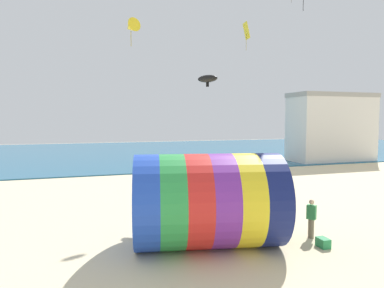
% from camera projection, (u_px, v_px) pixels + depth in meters
% --- Properties ---
extents(ground_plane, '(120.00, 120.00, 0.00)m').
position_uv_depth(ground_plane, '(200.00, 247.00, 13.27)').
color(ground_plane, beige).
extents(sea, '(120.00, 40.00, 0.10)m').
position_uv_depth(sea, '(115.00, 152.00, 49.44)').
color(sea, '#236084').
rests_on(sea, ground).
extents(giant_inflatable_tube, '(6.18, 4.62, 3.63)m').
position_uv_depth(giant_inflatable_tube, '(208.00, 200.00, 13.23)').
color(giant_inflatable_tube, blue).
rests_on(giant_inflatable_tube, ground).
extents(kite_handler, '(0.39, 0.42, 1.63)m').
position_uv_depth(kite_handler, '(311.00, 218.00, 14.24)').
color(kite_handler, '#726651').
rests_on(kite_handler, ground).
extents(kite_yellow_diamond, '(0.47, 1.07, 2.54)m').
position_uv_depth(kite_yellow_diamond, '(246.00, 31.00, 31.61)').
color(kite_yellow_diamond, yellow).
extents(kite_black_parafoil, '(1.20, 1.40, 0.70)m').
position_uv_depth(kite_black_parafoil, '(208.00, 79.00, 19.60)').
color(kite_black_parafoil, black).
extents(kite_yellow_delta, '(1.01, 1.07, 1.44)m').
position_uv_depth(kite_yellow_delta, '(131.00, 27.00, 18.13)').
color(kite_yellow_delta, yellow).
extents(promenade_building, '(9.90, 4.15, 7.85)m').
position_uv_depth(promenade_building, '(331.00, 127.00, 39.49)').
color(promenade_building, silver).
rests_on(promenade_building, ground).
extents(cooler_box, '(0.37, 0.53, 0.36)m').
position_uv_depth(cooler_box, '(323.00, 243.00, 13.24)').
color(cooler_box, '#268C4C').
rests_on(cooler_box, ground).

